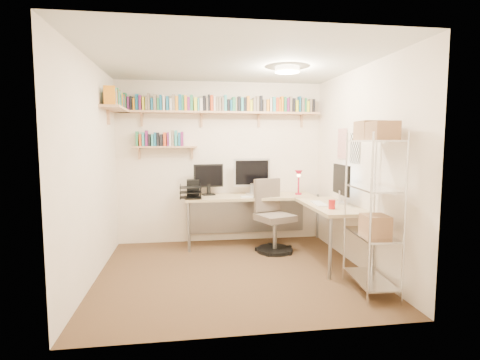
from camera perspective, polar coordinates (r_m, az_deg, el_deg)
name	(u,v)px	position (r m, az deg, el deg)	size (l,w,h in m)	color
ground	(233,272)	(4.69, -1.05, -13.84)	(3.20, 3.20, 0.00)	#402F1B
room_shell	(233,144)	(4.41, -1.03, 5.45)	(3.24, 3.04, 2.52)	beige
wall_shelves	(194,111)	(5.69, -6.99, 10.38)	(3.12, 1.09, 0.80)	#DBA87B
corner_desk	(261,198)	(5.48, 3.23, -2.81)	(2.28, 1.94, 1.32)	#C9BB83
office_chair	(273,221)	(5.45, 4.99, -6.25)	(0.59, 0.60, 1.04)	black
wire_rack	(374,179)	(4.07, 19.78, 0.18)	(0.42, 0.75, 1.80)	silver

